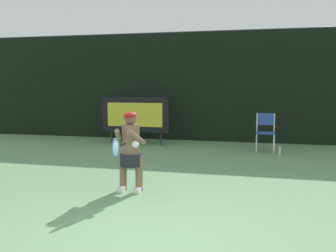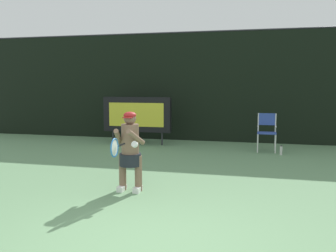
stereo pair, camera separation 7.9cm
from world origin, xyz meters
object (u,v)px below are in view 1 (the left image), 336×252
object	(u,v)px
scoreboard	(136,115)
tennis_racket	(116,148)
umpire_chair	(265,130)
water_bottle	(280,150)
tennis_player	(131,149)

from	to	relation	value
scoreboard	tennis_racket	bearing A→B (deg)	-74.55
tennis_racket	umpire_chair	bearing A→B (deg)	73.17
umpire_chair	water_bottle	distance (m)	0.79
scoreboard	water_bottle	bearing A→B (deg)	-10.76
scoreboard	tennis_player	world-z (taller)	scoreboard
umpire_chair	water_bottle	world-z (taller)	umpire_chair
scoreboard	tennis_racket	world-z (taller)	scoreboard
water_bottle	tennis_racket	xyz separation A→B (m)	(-2.80, -4.87, 0.77)
umpire_chair	tennis_racket	xyz separation A→B (m)	(-2.42, -5.36, 0.27)
scoreboard	tennis_racket	size ratio (longest dim) A/B	3.65
umpire_chair	water_bottle	xyz separation A→B (m)	(0.38, -0.48, -0.50)
tennis_racket	tennis_player	bearing A→B (deg)	96.09
umpire_chair	scoreboard	bearing A→B (deg)	175.03
umpire_chair	tennis_player	distance (m)	5.28
water_bottle	tennis_racket	distance (m)	5.67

